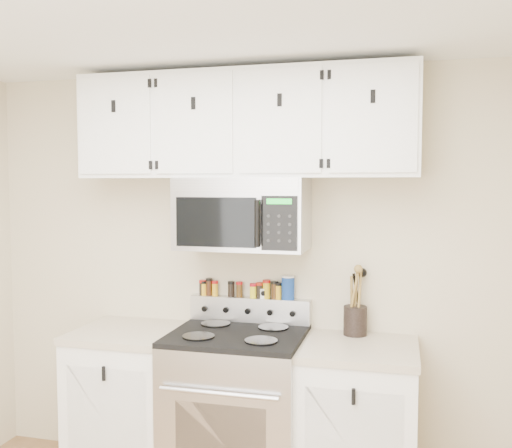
{
  "coord_description": "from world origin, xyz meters",
  "views": [
    {
      "loc": [
        0.91,
        -1.67,
        1.8
      ],
      "look_at": [
        0.11,
        1.45,
        1.58
      ],
      "focal_mm": 40.0,
      "sensor_mm": 36.0,
      "label": 1
    }
  ],
  "objects_px": {
    "range": "(237,411)",
    "utensil_crock": "(355,318)",
    "salt_canister": "(288,288)",
    "microwave": "(243,214)"
  },
  "relations": [
    {
      "from": "salt_canister",
      "to": "range",
      "type": "bearing_deg",
      "value": -130.48
    },
    {
      "from": "utensil_crock",
      "to": "salt_canister",
      "type": "xyz_separation_m",
      "value": [
        -0.41,
        0.05,
        0.15
      ]
    },
    {
      "from": "salt_canister",
      "to": "utensil_crock",
      "type": "bearing_deg",
      "value": -6.94
    },
    {
      "from": "range",
      "to": "microwave",
      "type": "height_order",
      "value": "microwave"
    },
    {
      "from": "range",
      "to": "salt_canister",
      "type": "bearing_deg",
      "value": 49.52
    },
    {
      "from": "range",
      "to": "utensil_crock",
      "type": "distance_m",
      "value": 0.87
    },
    {
      "from": "microwave",
      "to": "utensil_crock",
      "type": "relative_size",
      "value": 1.91
    },
    {
      "from": "utensil_crock",
      "to": "range",
      "type": "bearing_deg",
      "value": -160.41
    },
    {
      "from": "range",
      "to": "utensil_crock",
      "type": "height_order",
      "value": "utensil_crock"
    },
    {
      "from": "utensil_crock",
      "to": "salt_canister",
      "type": "height_order",
      "value": "utensil_crock"
    }
  ]
}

